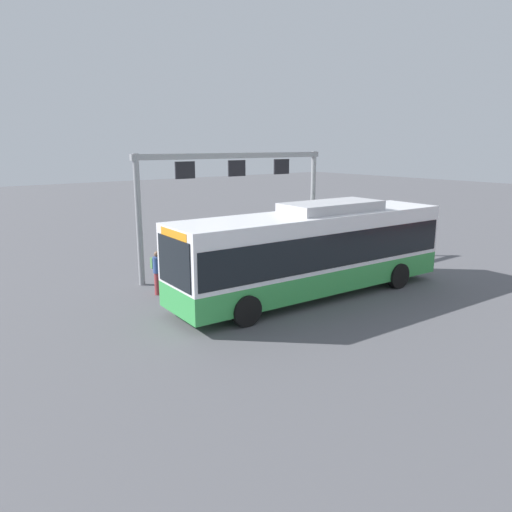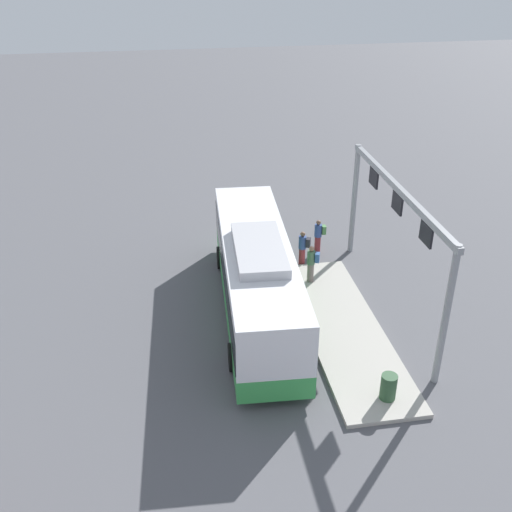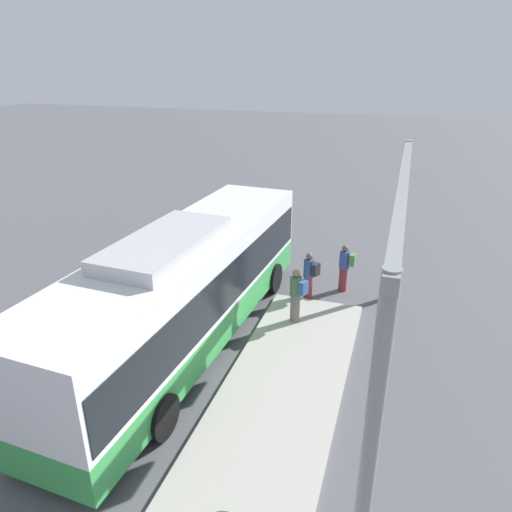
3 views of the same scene
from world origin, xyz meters
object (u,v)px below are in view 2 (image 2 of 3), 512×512
Objects in this scene: bus_main at (257,273)px; person_boarding at (303,248)px; person_waiting_mid at (312,263)px; trash_bin at (388,387)px; person_waiting_near at (319,236)px.

person_boarding is at bearing -34.78° from bus_main.
person_waiting_mid is (1.75, -2.65, -0.76)m from bus_main.
trash_bin is at bearing 118.07° from person_boarding.
person_boarding is 1.45m from person_waiting_near.
person_waiting_near is 10.30m from trash_bin.
person_waiting_near reaches higher than trash_bin.
person_boarding is at bearing -69.46° from person_waiting_mid.
bus_main is at bearing 29.66° from trash_bin.
bus_main is at bearing 53.76° from person_waiting_near.
person_waiting_near is 1.00× the size of person_waiting_mid.
bus_main is 6.79× the size of person_waiting_near.
person_waiting_mid reaches higher than person_boarding.
bus_main is at bearing 76.41° from person_boarding.
bus_main is at bearing 55.21° from person_waiting_mid.
person_boarding is 1.86× the size of trash_bin.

